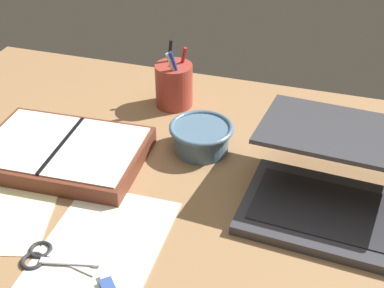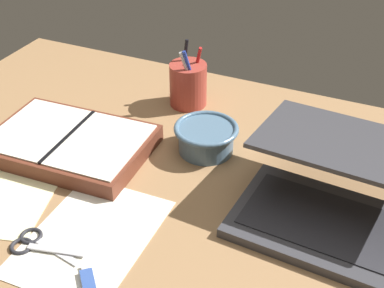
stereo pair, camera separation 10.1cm
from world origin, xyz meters
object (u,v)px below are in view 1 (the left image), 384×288
at_px(planner, 63,152).
at_px(pen_cup, 174,85).
at_px(scissors, 45,257).
at_px(bowl, 201,136).
at_px(laptop, 335,185).

bearing_deg(planner, pen_cup, 60.17).
height_order(pen_cup, scissors, pen_cup).
bearing_deg(bowl, laptop, -20.14).
xyz_separation_m(bowl, scissors, (-0.15, -0.37, -0.03)).
distance_m(pen_cup, scissors, 0.53).
bearing_deg(scissors, planner, 110.91).
bearing_deg(laptop, bowl, 163.82).
relative_size(bowl, scissors, 1.03).
bearing_deg(laptop, scissors, -144.16).
bearing_deg(scissors, bowl, 66.16).
relative_size(laptop, planner, 0.97).
relative_size(bowl, planner, 0.40).
distance_m(planner, scissors, 0.27).
bearing_deg(bowl, pen_cup, 125.31).
xyz_separation_m(pen_cup, scissors, (-0.04, -0.53, -0.05)).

